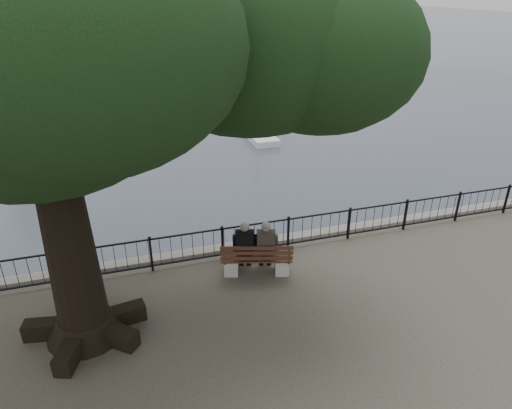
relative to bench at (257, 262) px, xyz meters
name	(u,v)px	position (x,y,z in m)	size (l,w,h in m)	color
harbor	(251,259)	(0.29, 1.49, -0.85)	(260.00, 260.00, 1.20)	slate
railing	(256,237)	(0.29, 0.99, 0.21)	(22.06, 0.06, 1.00)	black
bench	(257,262)	(0.00, 0.00, 0.00)	(2.00, 1.09, 1.01)	#999793
person_left	(245,248)	(-0.27, 0.19, 0.39)	(0.61, 0.87, 1.61)	black
person_right	(266,248)	(0.27, 0.04, 0.39)	(0.61, 0.87, 1.61)	black
tree	(84,31)	(-3.47, -1.01, 6.06)	(11.95, 8.34, 9.76)	black
lion_monument	(154,39)	(2.29, 48.42, 1.01)	(6.38, 6.38, 9.32)	slate
sailboat_a	(14,170)	(-8.07, 12.51, -1.05)	(1.60, 4.87, 9.68)	white
sailboat_b	(115,109)	(-3.22, 23.09, -0.99)	(2.51, 6.15, 13.24)	white
sailboat_c	(256,130)	(4.69, 15.24, -1.03)	(1.39, 4.94, 10.51)	white
sailboat_d	(266,90)	(8.99, 26.22, -1.06)	(2.30, 4.94, 9.23)	white
sailboat_e	(35,95)	(-9.03, 29.34, -0.96)	(2.43, 6.10, 14.23)	white
sailboat_f	(170,90)	(1.39, 28.60, -1.02)	(2.71, 5.64, 11.56)	white
sailboat_g	(260,72)	(11.14, 34.72, -1.07)	(3.24, 5.54, 9.38)	white
sailboat_h	(121,77)	(-2.27, 35.58, -0.96)	(4.04, 6.28, 14.39)	white
sailboat_i	(33,94)	(-9.31, 30.19, -1.01)	(3.18, 5.80, 12.10)	white
far_shore	(265,10)	(25.83, 77.95, 2.64)	(30.00, 8.60, 9.18)	#38352F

